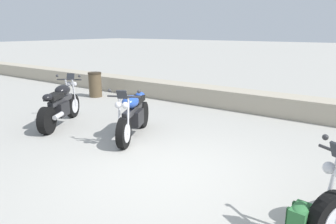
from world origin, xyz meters
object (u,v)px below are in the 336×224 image
(motorcycle_blue_centre, at_px, (133,115))
(motorcycle_black_near_left, at_px, (61,105))
(rider_backpack, at_px, (300,223))
(trash_bin, at_px, (95,85))

(motorcycle_blue_centre, bearing_deg, motorcycle_black_near_left, -170.87)
(rider_backpack, xyz_separation_m, trash_bin, (-7.85, 4.08, 0.19))
(motorcycle_black_near_left, bearing_deg, rider_backpack, -12.32)
(rider_backpack, distance_m, trash_bin, 8.85)
(motorcycle_black_near_left, height_order, rider_backpack, motorcycle_black_near_left)
(motorcycle_blue_centre, height_order, trash_bin, motorcycle_blue_centre)
(motorcycle_blue_centre, bearing_deg, rider_backpack, -22.82)
(motorcycle_black_near_left, relative_size, motorcycle_blue_centre, 0.97)
(motorcycle_black_near_left, distance_m, trash_bin, 3.35)
(rider_backpack, relative_size, trash_bin, 0.55)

